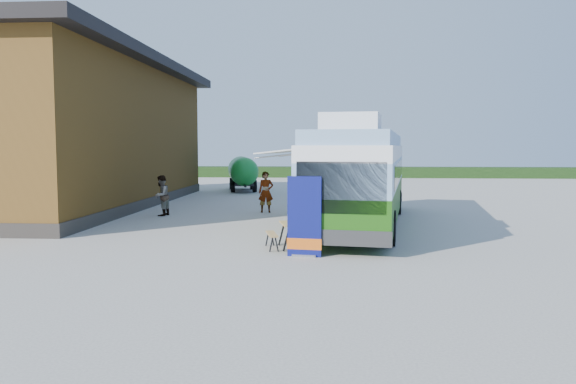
# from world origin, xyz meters

# --- Properties ---
(ground) EXTENTS (100.00, 100.00, 0.00)m
(ground) POSITION_xyz_m (0.00, 0.00, 0.00)
(ground) COLOR #BCB7AD
(ground) RESTS_ON ground
(barn) EXTENTS (9.60, 21.20, 7.50)m
(barn) POSITION_xyz_m (-10.50, 10.00, 3.59)
(barn) COLOR brown
(barn) RESTS_ON ground
(hedge) EXTENTS (40.00, 3.00, 1.00)m
(hedge) POSITION_xyz_m (8.00, 38.00, 0.50)
(hedge) COLOR #264419
(hedge) RESTS_ON ground
(bus) EXTENTS (4.70, 13.43, 4.05)m
(bus) POSITION_xyz_m (3.64, 3.89, 1.93)
(bus) COLOR #2F6611
(bus) RESTS_ON ground
(awning) EXTENTS (3.41, 4.83, 0.54)m
(awning) POSITION_xyz_m (1.52, 4.06, 2.95)
(awning) COLOR white
(awning) RESTS_ON ground
(banner) EXTENTS (0.96, 0.28, 2.22)m
(banner) POSITION_xyz_m (1.69, -2.45, 0.91)
(banner) COLOR #0C115C
(banner) RESTS_ON ground
(picnic_table) EXTENTS (1.57, 1.45, 0.76)m
(picnic_table) POSITION_xyz_m (1.21, -1.17, 0.57)
(picnic_table) COLOR tan
(picnic_table) RESTS_ON ground
(person_a) EXTENTS (0.76, 0.58, 1.89)m
(person_a) POSITION_xyz_m (-0.50, 7.82, 0.94)
(person_a) COLOR #999999
(person_a) RESTS_ON ground
(person_b) EXTENTS (0.82, 0.97, 1.77)m
(person_b) POSITION_xyz_m (-4.94, 6.28, 0.89)
(person_b) COLOR #999999
(person_b) RESTS_ON ground
(slurry_tanker) EXTENTS (2.71, 6.19, 2.32)m
(slurry_tanker) POSITION_xyz_m (-3.49, 20.31, 1.34)
(slurry_tanker) COLOR #17832D
(slurry_tanker) RESTS_ON ground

